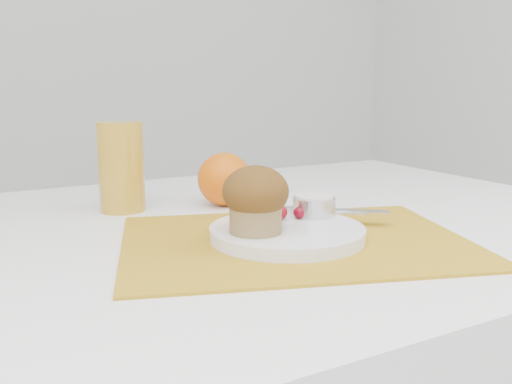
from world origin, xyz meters
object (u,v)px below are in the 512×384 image
plate (287,233)px  juice_glass (121,167)px  muffin (256,199)px  orange (224,179)px

plate → juice_glass: (-0.13, 0.27, 0.06)m
plate → muffin: bearing=-176.6°
plate → orange: bearing=84.0°
plate → orange: (0.02, 0.23, 0.03)m
plate → juice_glass: juice_glass is taller
plate → muffin: size_ratio=2.40×
orange → muffin: bearing=-107.1°
muffin → juice_glass: bearing=106.9°
plate → muffin: 0.07m
juice_glass → muffin: bearing=-73.1°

